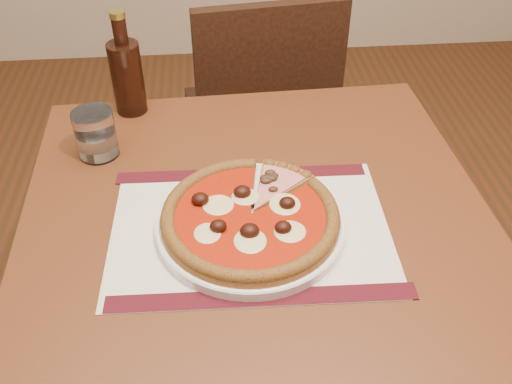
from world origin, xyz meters
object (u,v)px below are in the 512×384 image
pizza (250,216)px  water_glass (96,134)px  table (257,254)px  bottle (127,74)px  plate (250,225)px  chair_far (262,111)px

pizza → water_glass: water_glass is taller
table → pizza: (-0.01, -0.04, 0.13)m
table → bottle: 0.46m
plate → pizza: size_ratio=1.06×
table → chair_far: 0.76m
plate → water_glass: size_ratio=3.32×
table → water_glass: size_ratio=8.88×
chair_far → pizza: chair_far is taller
chair_far → bottle: size_ratio=3.91×
table → chair_far: (0.08, 0.74, -0.16)m
water_glass → plate: bearing=-40.7°
pizza → water_glass: 0.36m
chair_far → water_glass: 0.73m
plate → bottle: bearing=119.7°
chair_far → plate: chair_far is taller
plate → water_glass: water_glass is taller
water_glass → bottle: 0.17m
plate → water_glass: (-0.27, 0.24, 0.04)m
plate → chair_far: bearing=83.1°
chair_far → bottle: 0.61m
table → chair_far: chair_far is taller
water_glass → bottle: (0.05, 0.16, 0.04)m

